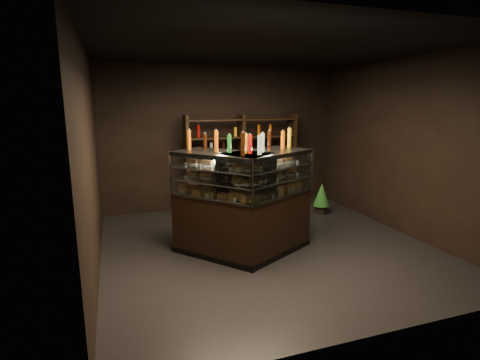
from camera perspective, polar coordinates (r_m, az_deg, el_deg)
name	(u,v)px	position (r m, az deg, el deg)	size (l,w,h in m)	color
ground	(266,246)	(6.08, 4.04, -10.00)	(5.00, 5.00, 0.00)	black
room_shell	(268,123)	(5.65, 4.33, 8.59)	(5.02, 5.02, 3.01)	black
display_case	(244,220)	(5.65, 0.66, -6.10)	(2.16, 1.56, 1.56)	black
food_display	(244,176)	(5.48, 0.68, 0.55)	(1.76, 1.09, 0.48)	#D3954C
bottles_top	(244,142)	(5.40, 0.68, 5.84)	(1.58, 0.96, 0.30)	#B20C0A
potted_conifer	(322,194)	(7.80, 12.33, -2.11)	(0.33, 0.33, 0.72)	black
back_shelving	(241,182)	(7.83, 0.20, -0.27)	(2.34, 0.45, 2.00)	black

